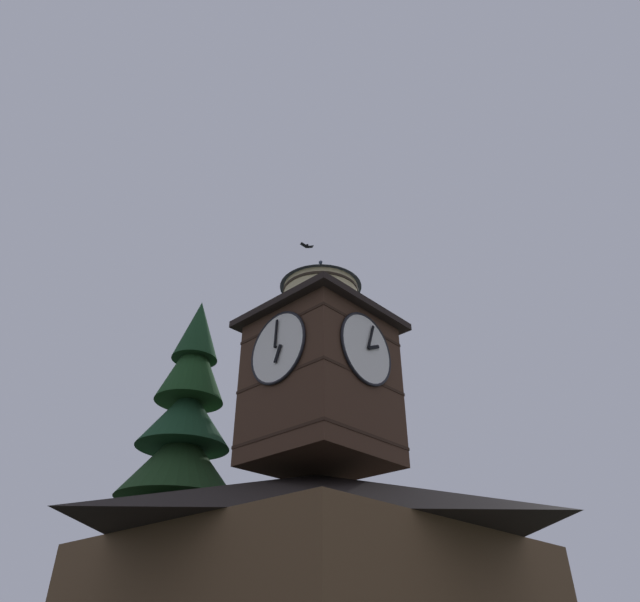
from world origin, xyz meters
The scene contains 6 objects.
building_main centered at (-0.46, -0.39, 3.06)m, with size 11.81×11.60×5.98m.
clock_tower centered at (0.12, 0.35, 9.49)m, with size 4.73×4.73×8.06m.
pine_tree_behind centered at (1.66, -5.29, 5.87)m, with size 5.92×5.92×13.78m.
pine_tree_aside centered at (-6.11, -4.68, 7.51)m, with size 5.79×5.79×18.56m.
moon centered at (-18.41, -31.16, 11.58)m, with size 2.00×2.00×2.00m.
flying_bird_high centered at (-2.86, -3.42, 18.41)m, with size 0.71×0.44×0.16m.
Camera 1 is at (12.73, 12.20, 1.44)m, focal length 30.42 mm.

